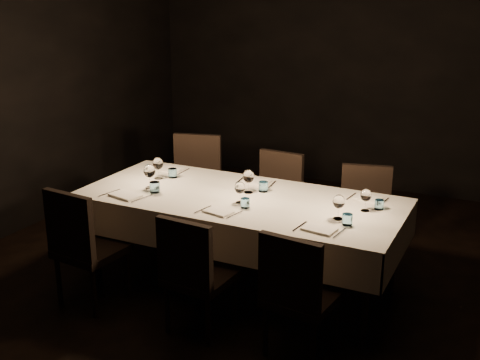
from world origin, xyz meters
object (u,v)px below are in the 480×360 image
at_px(chair_near_right, 297,290).
at_px(chair_far_center, 276,196).
at_px(chair_near_left, 83,243).
at_px(chair_far_left, 195,181).
at_px(dining_table, 240,206).
at_px(chair_far_right, 365,212).
at_px(chair_near_center, 193,270).

height_order(chair_near_right, chair_far_center, chair_far_center).
relative_size(chair_near_left, chair_far_left, 0.96).
bearing_deg(chair_near_left, dining_table, -132.62).
xyz_separation_m(chair_near_right, chair_far_left, (-1.65, 1.57, 0.04)).
distance_m(chair_near_left, chair_far_right, 2.34).
bearing_deg(chair_near_right, chair_far_left, -36.69).
distance_m(dining_table, chair_far_center, 0.86).
height_order(chair_near_right, chair_far_left, chair_far_left).
relative_size(dining_table, chair_near_left, 2.69).
relative_size(dining_table, chair_far_center, 2.81).
bearing_deg(chair_near_center, chair_near_right, -173.22).
xyz_separation_m(dining_table, chair_far_right, (0.79, 0.80, -0.19)).
bearing_deg(chair_near_right, chair_near_center, 9.51).
relative_size(chair_near_left, chair_far_center, 1.04).
bearing_deg(chair_far_left, chair_near_right, -58.66).
xyz_separation_m(chair_near_center, chair_far_left, (-0.92, 1.60, 0.04)).
xyz_separation_m(dining_table, chair_far_center, (-0.04, 0.84, -0.19)).
xyz_separation_m(chair_far_left, chair_far_right, (1.68, -0.02, -0.04)).
height_order(chair_near_left, chair_far_right, chair_near_left).
relative_size(chair_near_center, chair_far_right, 0.99).
bearing_deg(chair_far_right, chair_far_left, 165.83).
relative_size(dining_table, chair_far_right, 2.85).
height_order(chair_near_center, chair_near_right, chair_near_right).
relative_size(chair_far_left, chair_far_center, 1.08).
bearing_deg(chair_far_center, chair_far_right, 1.28).
distance_m(chair_near_right, chair_far_right, 1.55).
relative_size(chair_near_center, chair_far_center, 0.98).
distance_m(chair_near_center, chair_far_center, 1.63).
distance_m(dining_table, chair_near_right, 1.09).
height_order(chair_near_center, chair_far_left, chair_far_left).
xyz_separation_m(chair_near_left, chair_far_right, (1.70, 1.60, -0.02)).
bearing_deg(chair_near_right, dining_table, -37.68).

